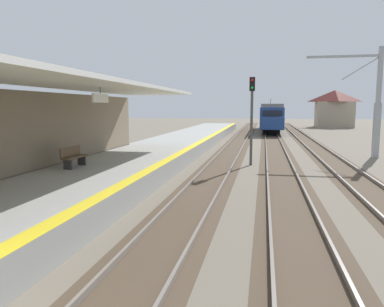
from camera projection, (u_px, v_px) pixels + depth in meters
name	position (u px, v px, depth m)	size (l,w,h in m)	color
station_platform	(136.00, 162.00, 20.16)	(5.00, 80.00, 0.91)	#999993
station_building_with_canopy	(24.00, 129.00, 13.50)	(4.85, 24.00, 4.43)	#4C4C4C
track_pair_nearest_platform	(224.00, 161.00, 23.27)	(2.34, 120.00, 0.16)	#4C3D2D
track_pair_middle	(279.00, 163.00, 22.63)	(2.34, 120.00, 0.16)	#4C3D2D
track_pair_far_side	(337.00, 165.00, 21.98)	(2.34, 120.00, 0.16)	#4C3D2D
approaching_train	(271.00, 116.00, 52.49)	(2.93, 19.60, 4.76)	navy
rail_signal_post	(252.00, 112.00, 21.72)	(0.32, 0.34, 5.20)	#4C4C4C
catenary_pylon_far_side	(373.00, 105.00, 25.12)	(5.00, 0.40, 7.50)	#9EA3A8
platform_bench	(73.00, 156.00, 15.73)	(0.45, 1.60, 0.88)	brown
distant_trackside_house	(334.00, 108.00, 64.18)	(6.60, 5.28, 6.40)	tan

